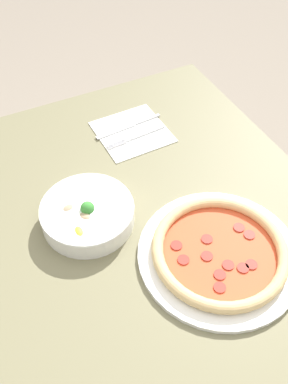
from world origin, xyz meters
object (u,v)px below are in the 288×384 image
pizza (219,252)px  knife (131,125)px  fork (137,137)px  bowl (87,213)px

pizza → knife: pizza is taller
pizza → fork: 0.44m
knife → pizza: bearing=84.0°
fork → knife: bearing=-101.5°
knife → bowl: bearing=44.7°
bowl → knife: bowl is taller
fork → knife: same height
pizza → fork: pizza is taller
pizza → knife: (0.49, -0.02, -0.01)m
pizza → knife: size_ratio=1.73×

